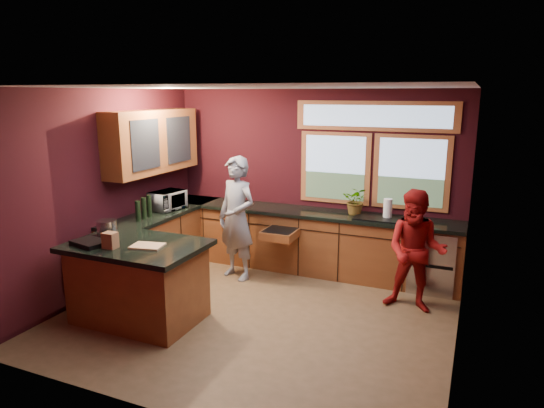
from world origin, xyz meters
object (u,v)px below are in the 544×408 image
Objects in this scene: island at (139,281)px; cutting_board at (147,246)px; person_red at (416,251)px; person_grey at (237,218)px; stock_pot at (107,228)px.

island is 0.52m from cutting_board.
cutting_board is at bearing -146.90° from person_red.
person_grey reaches higher than person_red.
cutting_board is (-2.74, -1.61, 0.20)m from person_red.
stock_pot reaches higher than island.
person_red is at bearing 15.70° from person_grey.
cutting_board reaches higher than island.
person_grey is at bearing 81.98° from cutting_board.
person_grey is (0.44, 1.67, 0.41)m from island.
island is 3.34m from person_red.
person_red reaches higher than cutting_board.
stock_pot is (-0.99, -1.52, 0.15)m from person_grey.
island is at bearing -86.69° from person_grey.
stock_pot is at bearing -155.33° from person_red.
person_grey is at bearing -179.79° from person_red.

